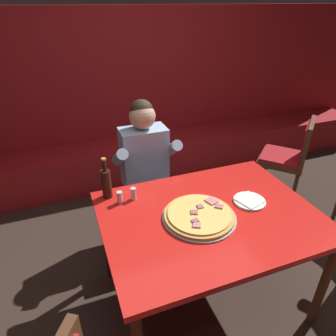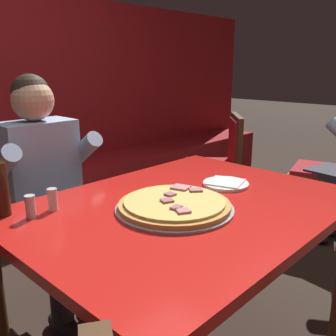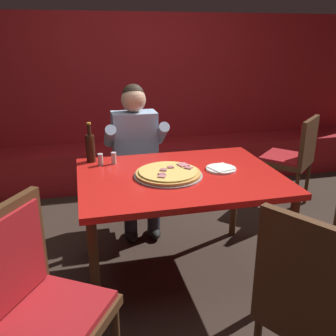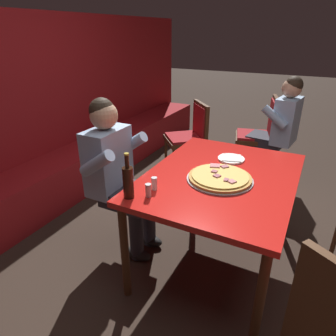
{
  "view_description": "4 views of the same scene",
  "coord_description": "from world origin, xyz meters",
  "px_view_note": "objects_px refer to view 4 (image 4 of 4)",
  "views": [
    {
      "loc": [
        -0.77,
        -1.3,
        1.95
      ],
      "look_at": [
        -0.15,
        0.34,
        0.96
      ],
      "focal_mm": 32.0,
      "sensor_mm": 36.0,
      "label": 1
    },
    {
      "loc": [
        -1.07,
        -0.92,
        1.31
      ],
      "look_at": [
        0.13,
        0.22,
        0.86
      ],
      "focal_mm": 40.0,
      "sensor_mm": 36.0,
      "label": 2
    },
    {
      "loc": [
        -0.63,
        -2.25,
        1.66
      ],
      "look_at": [
        -0.07,
        0.04,
        0.82
      ],
      "focal_mm": 40.0,
      "sensor_mm": 36.0,
      "label": 3
    },
    {
      "loc": [
        -1.88,
        -0.53,
        1.72
      ],
      "look_at": [
        -0.22,
        0.31,
        0.86
      ],
      "focal_mm": 32.0,
      "sensor_mm": 36.0,
      "label": 4
    }
  ],
  "objects_px": {
    "diner_seated_blue_shirt": "(117,171)",
    "diner_standing_companion": "(278,126)",
    "pizza": "(220,178)",
    "dining_chair_side_aisle": "(261,131)",
    "beer_bottle": "(128,181)",
    "plate_white_paper": "(231,159)",
    "shaker_black_pepper": "(148,191)",
    "shaker_parmesan": "(154,184)",
    "dining_chair_far_left": "(190,134)",
    "main_dining_table": "(221,185)"
  },
  "relations": [
    {
      "from": "main_dining_table",
      "to": "diner_seated_blue_shirt",
      "type": "xyz_separation_m",
      "value": [
        -0.17,
        0.79,
        0.0
      ]
    },
    {
      "from": "main_dining_table",
      "to": "pizza",
      "type": "distance_m",
      "value": 0.13
    },
    {
      "from": "diner_standing_companion",
      "to": "plate_white_paper",
      "type": "bearing_deg",
      "value": 173.51
    },
    {
      "from": "beer_bottle",
      "to": "main_dining_table",
      "type": "bearing_deg",
      "value": -36.33
    },
    {
      "from": "dining_chair_far_left",
      "to": "diner_standing_companion",
      "type": "distance_m",
      "value": 1.02
    },
    {
      "from": "beer_bottle",
      "to": "shaker_parmesan",
      "type": "relative_size",
      "value": 3.4
    },
    {
      "from": "beer_bottle",
      "to": "plate_white_paper",
      "type": "bearing_deg",
      "value": -24.51
    },
    {
      "from": "shaker_parmesan",
      "to": "dining_chair_side_aisle",
      "type": "xyz_separation_m",
      "value": [
        2.17,
        -0.27,
        -0.22
      ]
    },
    {
      "from": "shaker_black_pepper",
      "to": "shaker_parmesan",
      "type": "relative_size",
      "value": 1.0
    },
    {
      "from": "main_dining_table",
      "to": "shaker_parmesan",
      "type": "bearing_deg",
      "value": 141.49
    },
    {
      "from": "dining_chair_far_left",
      "to": "diner_standing_companion",
      "type": "height_order",
      "value": "diner_standing_companion"
    },
    {
      "from": "shaker_black_pepper",
      "to": "dining_chair_side_aisle",
      "type": "bearing_deg",
      "value": -6.54
    },
    {
      "from": "plate_white_paper",
      "to": "dining_chair_side_aisle",
      "type": "height_order",
      "value": "dining_chair_side_aisle"
    },
    {
      "from": "beer_bottle",
      "to": "diner_seated_blue_shirt",
      "type": "xyz_separation_m",
      "value": [
        0.39,
        0.38,
        -0.18
      ]
    },
    {
      "from": "diner_standing_companion",
      "to": "beer_bottle",
      "type": "bearing_deg",
      "value": 166.24
    },
    {
      "from": "beer_bottle",
      "to": "shaker_parmesan",
      "type": "height_order",
      "value": "beer_bottle"
    },
    {
      "from": "beer_bottle",
      "to": "dining_chair_far_left",
      "type": "height_order",
      "value": "beer_bottle"
    },
    {
      "from": "plate_white_paper",
      "to": "diner_standing_companion",
      "type": "height_order",
      "value": "diner_standing_companion"
    },
    {
      "from": "pizza",
      "to": "diner_standing_companion",
      "type": "xyz_separation_m",
      "value": [
        1.77,
        -0.13,
        -0.09
      ]
    },
    {
      "from": "plate_white_paper",
      "to": "beer_bottle",
      "type": "xyz_separation_m",
      "value": [
        -0.86,
        0.39,
        0.1
      ]
    },
    {
      "from": "main_dining_table",
      "to": "shaker_black_pepper",
      "type": "xyz_separation_m",
      "value": [
        -0.5,
        0.31,
        0.12
      ]
    },
    {
      "from": "diner_seated_blue_shirt",
      "to": "dining_chair_far_left",
      "type": "height_order",
      "value": "diner_seated_blue_shirt"
    },
    {
      "from": "dining_chair_far_left",
      "to": "dining_chair_side_aisle",
      "type": "xyz_separation_m",
      "value": [
        0.38,
        -0.77,
        0.04
      ]
    },
    {
      "from": "shaker_parmesan",
      "to": "dining_chair_side_aisle",
      "type": "distance_m",
      "value": 2.19
    },
    {
      "from": "main_dining_table",
      "to": "beer_bottle",
      "type": "bearing_deg",
      "value": 143.67
    },
    {
      "from": "diner_standing_companion",
      "to": "shaker_black_pepper",
      "type": "bearing_deg",
      "value": 168.41
    },
    {
      "from": "plate_white_paper",
      "to": "pizza",
      "type": "bearing_deg",
      "value": -175.28
    },
    {
      "from": "shaker_parmesan",
      "to": "diner_seated_blue_shirt",
      "type": "relative_size",
      "value": 0.07
    },
    {
      "from": "shaker_black_pepper",
      "to": "shaker_parmesan",
      "type": "bearing_deg",
      "value": 6.75
    },
    {
      "from": "plate_white_paper",
      "to": "dining_chair_side_aisle",
      "type": "bearing_deg",
      "value": 1.25
    },
    {
      "from": "main_dining_table",
      "to": "plate_white_paper",
      "type": "height_order",
      "value": "plate_white_paper"
    },
    {
      "from": "diner_seated_blue_shirt",
      "to": "dining_chair_side_aisle",
      "type": "relative_size",
      "value": 1.27
    },
    {
      "from": "main_dining_table",
      "to": "dining_chair_far_left",
      "type": "distance_m",
      "value": 1.61
    },
    {
      "from": "main_dining_table",
      "to": "shaker_parmesan",
      "type": "relative_size",
      "value": 15.53
    },
    {
      "from": "plate_white_paper",
      "to": "diner_standing_companion",
      "type": "xyz_separation_m",
      "value": [
        1.39,
        -0.16,
        -0.08
      ]
    },
    {
      "from": "beer_bottle",
      "to": "shaker_black_pepper",
      "type": "distance_m",
      "value": 0.14
    },
    {
      "from": "pizza",
      "to": "shaker_parmesan",
      "type": "relative_size",
      "value": 5.29
    },
    {
      "from": "beer_bottle",
      "to": "dining_chair_far_left",
      "type": "bearing_deg",
      "value": 12.01
    },
    {
      "from": "shaker_black_pepper",
      "to": "dining_chair_far_left",
      "type": "bearing_deg",
      "value": 15.34
    },
    {
      "from": "pizza",
      "to": "plate_white_paper",
      "type": "xyz_separation_m",
      "value": [
        0.38,
        0.03,
        -0.01
      ]
    },
    {
      "from": "diner_seated_blue_shirt",
      "to": "diner_standing_companion",
      "type": "xyz_separation_m",
      "value": [
        1.85,
        -0.93,
        0.0
      ]
    },
    {
      "from": "beer_bottle",
      "to": "diner_seated_blue_shirt",
      "type": "bearing_deg",
      "value": 43.94
    },
    {
      "from": "beer_bottle",
      "to": "diner_standing_companion",
      "type": "bearing_deg",
      "value": -13.76
    },
    {
      "from": "plate_white_paper",
      "to": "shaker_black_pepper",
      "type": "height_order",
      "value": "shaker_black_pepper"
    },
    {
      "from": "dining_chair_far_left",
      "to": "dining_chair_side_aisle",
      "type": "distance_m",
      "value": 0.86
    },
    {
      "from": "pizza",
      "to": "dining_chair_side_aisle",
      "type": "relative_size",
      "value": 0.45
    },
    {
      "from": "beer_bottle",
      "to": "dining_chair_side_aisle",
      "type": "relative_size",
      "value": 0.29
    },
    {
      "from": "beer_bottle",
      "to": "diner_seated_blue_shirt",
      "type": "relative_size",
      "value": 0.23
    },
    {
      "from": "plate_white_paper",
      "to": "shaker_black_pepper",
      "type": "xyz_separation_m",
      "value": [
        -0.8,
        0.29,
        0.03
      ]
    },
    {
      "from": "main_dining_table",
      "to": "pizza",
      "type": "xyz_separation_m",
      "value": [
        -0.08,
        -0.01,
        0.1
      ]
    }
  ]
}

